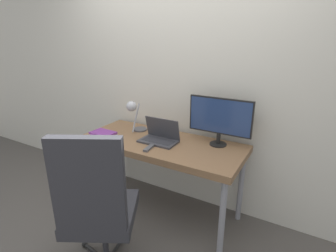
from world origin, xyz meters
The scene contains 9 objects.
ground_plane centered at (0.00, 0.00, 0.00)m, with size 12.00×12.00×0.00m, color #514C47.
wall_back centered at (0.00, 0.73, 1.30)m, with size 8.00×0.05×2.60m.
desk centered at (0.00, 0.33, 0.71)m, with size 1.56×0.66×0.78m.
laptop centered at (-0.01, 0.32, 0.82)m, with size 0.35×0.21×0.22m.
monitor centered at (0.49, 0.53, 1.03)m, with size 0.57×0.15×0.44m.
desk_lamp centered at (-0.36, 0.40, 0.99)m, with size 0.15×0.25×0.34m.
office_chair centered at (0.02, -0.55, 0.63)m, with size 0.66×0.67×1.17m.
book_stack centered at (-0.54, 0.13, 0.80)m, with size 0.26×0.23×0.06m.
tv_remote centered at (0.00, 0.12, 0.79)m, with size 0.06×0.14×0.02m.
Camera 1 is at (1.20, -1.62, 1.72)m, focal length 28.00 mm.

